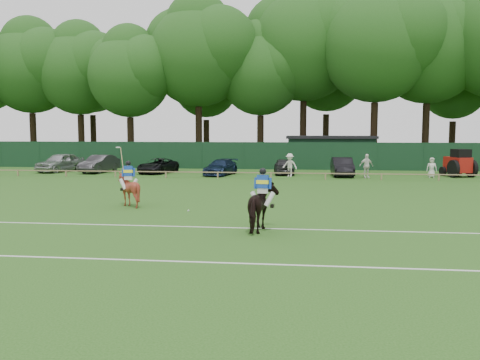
# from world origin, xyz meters

# --- Properties ---
(ground) EXTENTS (160.00, 160.00, 0.00)m
(ground) POSITION_xyz_m (0.00, 0.00, 0.00)
(ground) COLOR #1E4C14
(ground) RESTS_ON ground
(horse_dark) EXTENTS (1.11, 2.14, 1.75)m
(horse_dark) POSITION_xyz_m (1.86, -1.46, 0.87)
(horse_dark) COLOR black
(horse_dark) RESTS_ON ground
(horse_chestnut) EXTENTS (1.47, 1.61, 1.61)m
(horse_chestnut) POSITION_xyz_m (-4.94, 3.70, 0.81)
(horse_chestnut) COLOR maroon
(horse_chestnut) RESTS_ON ground
(sedan_silver) EXTENTS (3.13, 5.11, 1.63)m
(sedan_silver) POSITION_xyz_m (-17.56, 22.27, 0.81)
(sedan_silver) COLOR #ACAEB1
(sedan_silver) RESTS_ON ground
(sedan_grey) EXTENTS (2.18, 4.67, 1.48)m
(sedan_grey) POSITION_xyz_m (-13.87, 21.93, 0.74)
(sedan_grey) COLOR #2E2E30
(sedan_grey) RESTS_ON ground
(suv_black) EXTENTS (2.96, 4.77, 1.23)m
(suv_black) POSITION_xyz_m (-8.73, 21.83, 0.62)
(suv_black) COLOR black
(suv_black) RESTS_ON ground
(sedan_navy) EXTENTS (2.60, 4.57, 1.25)m
(sedan_navy) POSITION_xyz_m (-3.21, 20.70, 0.62)
(sedan_navy) COLOR #13213D
(sedan_navy) RESTS_ON ground
(hatch_grey) EXTENTS (1.89, 3.95, 1.30)m
(hatch_grey) POSITION_xyz_m (1.82, 21.93, 0.65)
(hatch_grey) COLOR #28282A
(hatch_grey) RESTS_ON ground
(estate_black) EXTENTS (1.64, 4.45, 1.46)m
(estate_black) POSITION_xyz_m (6.44, 21.07, 0.73)
(estate_black) COLOR black
(estate_black) RESTS_ON ground
(spectator_left) EXTENTS (1.29, 0.94, 1.80)m
(spectator_left) POSITION_xyz_m (2.34, 20.09, 0.90)
(spectator_left) COLOR silver
(spectator_left) RESTS_ON ground
(spectator_mid) EXTENTS (1.16, 0.75, 1.83)m
(spectator_mid) POSITION_xyz_m (8.11, 19.51, 0.92)
(spectator_mid) COLOR white
(spectator_mid) RESTS_ON ground
(spectator_right) EXTENTS (0.80, 0.57, 1.54)m
(spectator_right) POSITION_xyz_m (13.08, 20.41, 0.77)
(spectator_right) COLOR silver
(spectator_right) RESTS_ON ground
(rider_dark) EXTENTS (0.94, 0.40, 1.41)m
(rider_dark) POSITION_xyz_m (1.86, -1.48, 1.64)
(rider_dark) COLOR silver
(rider_dark) RESTS_ON ground
(rider_chestnut) EXTENTS (0.95, 0.55, 2.05)m
(rider_chestnut) POSITION_xyz_m (-4.94, 3.69, 1.54)
(rider_chestnut) COLOR silver
(rider_chestnut) RESTS_ON ground
(polo_ball) EXTENTS (0.09, 0.09, 0.09)m
(polo_ball) POSITION_xyz_m (-1.76, 2.47, 0.04)
(polo_ball) COLOR silver
(polo_ball) RESTS_ON ground
(pitch_lines) EXTENTS (60.00, 5.10, 0.01)m
(pitch_lines) POSITION_xyz_m (0.00, -3.50, 0.01)
(pitch_lines) COLOR silver
(pitch_lines) RESTS_ON ground
(pitch_rail) EXTENTS (62.10, 0.10, 0.50)m
(pitch_rail) POSITION_xyz_m (0.00, 18.00, 0.45)
(pitch_rail) COLOR #997F5B
(pitch_rail) RESTS_ON ground
(perimeter_fence) EXTENTS (92.08, 0.08, 2.50)m
(perimeter_fence) POSITION_xyz_m (0.00, 27.00, 1.25)
(perimeter_fence) COLOR #14351E
(perimeter_fence) RESTS_ON ground
(utility_shed) EXTENTS (8.40, 4.40, 3.04)m
(utility_shed) POSITION_xyz_m (6.00, 30.00, 1.54)
(utility_shed) COLOR #14331E
(utility_shed) RESTS_ON ground
(tree_row) EXTENTS (96.00, 12.00, 21.00)m
(tree_row) POSITION_xyz_m (2.00, 35.00, 0.00)
(tree_row) COLOR #26561C
(tree_row) RESTS_ON ground
(tractor) EXTENTS (2.38, 2.95, 2.16)m
(tractor) POSITION_xyz_m (15.33, 21.37, 1.02)
(tractor) COLOR #A6160F
(tractor) RESTS_ON ground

